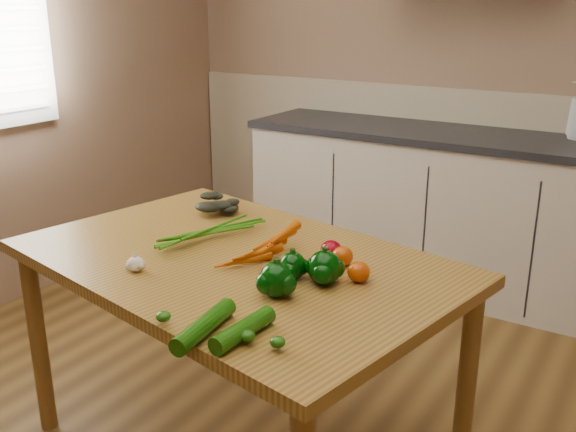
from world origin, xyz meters
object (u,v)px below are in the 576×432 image
Objects in this scene: tomato_a at (331,250)px; zucchini_b at (204,326)px; table at (236,280)px; zucchini_a at (243,330)px; tomato_c at (359,272)px; tomato_b at (342,256)px; pepper_c at (277,280)px; pepper_b at (324,268)px; garlic_bulb at (135,264)px; pepper_a at (293,266)px; carrot_bunch at (247,241)px; leafy_greens at (216,199)px.

tomato_a is 0.61m from zucchini_b.
zucchini_a reaches higher than table.
zucchini_a is (-0.09, -0.46, -0.01)m from tomato_c.
tomato_a is 1.04× the size of tomato_b.
pepper_c reaches higher than tomato_c.
tomato_a reaches higher than table.
pepper_b is 0.48× the size of zucchini_a.
table is 0.34m from garlic_bulb.
pepper_c is (0.47, 0.08, 0.03)m from garlic_bulb.
pepper_b is at bearing 88.53° from zucchini_a.
tomato_c is 0.28× the size of zucchini_b.
pepper_a reaches higher than tomato_c.
pepper_c is 0.32m from tomato_a.
carrot_bunch is at bearing 94.17° from table.
zucchini_a is at bearing -76.71° from pepper_a.
zucchini_a is at bearing -101.05° from tomato_c.
pepper_b reaches higher than garlic_bulb.
tomato_b is at bearing -24.00° from tomato_a.
tomato_c is (0.18, 0.09, -0.01)m from pepper_a.
pepper_c is 1.42× the size of tomato_a.
tomato_b is at bearing 36.08° from garlic_bulb.
pepper_b is 0.41× the size of zucchini_b.
carrot_bunch is (0.01, 0.06, 0.12)m from table.
carrot_bunch is 3.93× the size of tomato_c.
carrot_bunch is 2.64× the size of pepper_b.
pepper_b is 1.48× the size of tomato_b.
pepper_b reaches higher than pepper_a.
zucchini_a is at bearing -48.23° from leafy_greens.
zucchini_b is (-0.09, -0.59, -0.01)m from tomato_b.
leafy_greens is 0.85m from tomato_c.
leafy_greens reaches higher than pepper_a.
pepper_b is 0.11m from tomato_c.
zucchini_b is at bearing -159.37° from zucchini_a.
leafy_greens is 0.64m from garlic_bulb.
carrot_bunch is at bearing -169.50° from tomato_b.
table is 0.36m from pepper_c.
leafy_greens is at bearing 105.03° from garlic_bulb.
garlic_bulb is 0.65m from tomato_b.
table is at bearing 118.13° from zucchini_b.
table is 5.95× the size of carrot_bunch.
zucchini_a reaches higher than garlic_bulb.
pepper_b is 0.16m from tomato_b.
zucchini_a is at bearing -83.73° from tomato_a.
pepper_c reaches higher than zucchini_a.
leafy_greens is at bearing 146.44° from pepper_a.
pepper_a reaches higher than carrot_bunch.
leafy_greens is 3.01× the size of tomato_b.
tomato_b is at bearing -18.65° from leafy_greens.
table is 15.90× the size of pepper_c.
table is 22.50× the size of tomato_a.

